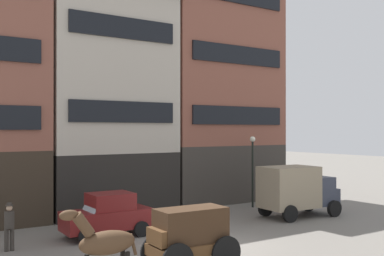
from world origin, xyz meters
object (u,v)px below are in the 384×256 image
object	(u,v)px
draft_horse	(104,242)
delivery_truck_near	(297,189)
sedan_dark	(108,215)
streetlamp_curbside	(253,161)
pedestrian_officer	(9,225)
fire_hydrant_curbside	(274,197)
cargo_wagon	(190,234)

from	to	relation	value
draft_horse	delivery_truck_near	bearing A→B (deg)	19.47
sedan_dark	streetlamp_curbside	xyz separation A→B (m)	(10.03, 2.20, 1.76)
streetlamp_curbside	delivery_truck_near	bearing A→B (deg)	-90.69
pedestrian_officer	delivery_truck_near	bearing A→B (deg)	-4.79
streetlamp_curbside	fire_hydrant_curbside	world-z (taller)	streetlamp_curbside
pedestrian_officer	streetlamp_curbside	bearing A→B (deg)	9.53
pedestrian_officer	sedan_dark	bearing A→B (deg)	2.25
delivery_truck_near	streetlamp_curbside	xyz separation A→B (m)	(0.04, 3.53, 1.25)
draft_horse	fire_hydrant_curbside	bearing A→B (deg)	29.11
cargo_wagon	streetlamp_curbside	bearing A→B (deg)	39.40
cargo_wagon	pedestrian_officer	xyz separation A→B (m)	(-4.29, 5.65, -0.17)
delivery_truck_near	sedan_dark	size ratio (longest dim) A/B	1.20
delivery_truck_near	pedestrian_officer	bearing A→B (deg)	175.21
pedestrian_officer	fire_hydrant_curbside	world-z (taller)	pedestrian_officer
draft_horse	sedan_dark	xyz separation A→B (m)	(2.67, 5.81, -0.36)
cargo_wagon	delivery_truck_near	bearing A→B (deg)	24.76
pedestrian_officer	streetlamp_curbside	xyz separation A→B (m)	(14.04, 2.36, 1.69)
cargo_wagon	streetlamp_curbside	xyz separation A→B (m)	(9.75, 8.01, 1.52)
delivery_truck_near	pedestrian_officer	world-z (taller)	delivery_truck_near
cargo_wagon	draft_horse	xyz separation A→B (m)	(-2.95, 0.00, 0.12)
draft_horse	sedan_dark	distance (m)	6.40
delivery_truck_near	cargo_wagon	bearing A→B (deg)	-155.24
fire_hydrant_curbside	cargo_wagon	bearing A→B (deg)	-145.02
delivery_truck_near	pedestrian_officer	distance (m)	14.05
cargo_wagon	streetlamp_curbside	distance (m)	12.71
cargo_wagon	pedestrian_officer	distance (m)	7.10
pedestrian_officer	draft_horse	bearing A→B (deg)	-76.68
pedestrian_officer	streetlamp_curbside	world-z (taller)	streetlamp_curbside
cargo_wagon	draft_horse	distance (m)	2.95
sedan_dark	fire_hydrant_curbside	size ratio (longest dim) A/B	4.49
delivery_truck_near	streetlamp_curbside	bearing A→B (deg)	89.31
sedan_dark	streetlamp_curbside	size ratio (longest dim) A/B	0.91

